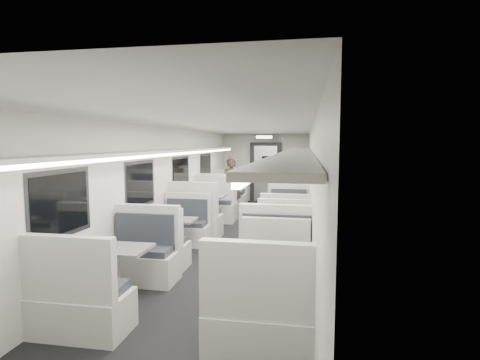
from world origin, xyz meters
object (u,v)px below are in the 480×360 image
at_px(booth_right_a, 291,202).
at_px(booth_right_d, 270,285).
at_px(booth_left_d, 116,275).
at_px(booth_right_b, 287,220).
at_px(exit_sign, 264,137).
at_px(booth_left_b, 205,211).
at_px(passenger, 231,187).
at_px(booth_left_a, 222,200).
at_px(booth_right_c, 280,249).
at_px(booth_left_c, 174,236).
at_px(vestibule_door, 266,173).

relative_size(booth_right_a, booth_right_d, 1.01).
xyz_separation_m(booth_left_d, booth_right_b, (2.00, 4.03, -0.02)).
xyz_separation_m(booth_right_d, exit_sign, (-1.00, 8.34, 1.88)).
bearing_deg(booth_right_d, booth_left_b, 114.46).
bearing_deg(booth_right_d, passenger, 105.51).
relative_size(booth_left_a, booth_right_a, 1.03).
xyz_separation_m(booth_left_d, booth_right_c, (2.00, 1.67, -0.03)).
bearing_deg(booth_right_b, booth_left_c, -136.68).
height_order(passenger, exit_sign, exit_sign).
bearing_deg(booth_left_d, booth_left_a, 90.00).
distance_m(booth_right_a, passenger, 1.77).
bearing_deg(booth_left_c, booth_left_b, 90.00).
bearing_deg(booth_right_a, booth_left_a, -177.04).
height_order(booth_left_b, vestibule_door, vestibule_door).
relative_size(booth_left_a, booth_left_b, 0.99).
distance_m(booth_left_b, booth_left_d, 4.35).
bearing_deg(booth_right_d, booth_left_d, 178.73).
height_order(booth_right_a, booth_right_d, booth_right_a).
relative_size(booth_left_a, passenger, 1.37).
height_order(booth_left_c, booth_right_c, booth_left_c).
xyz_separation_m(booth_right_c, booth_right_d, (0.00, -1.71, 0.05)).
relative_size(booth_right_b, passenger, 1.17).
distance_m(booth_right_b, booth_right_d, 4.07).
distance_m(booth_right_a, booth_right_d, 6.38).
bearing_deg(vestibule_door, booth_left_d, -96.49).
bearing_deg(exit_sign, booth_right_a, -63.04).
bearing_deg(booth_right_a, booth_right_d, -90.00).
bearing_deg(vestibule_door, booth_right_d, -83.54).
xyz_separation_m(booth_right_a, vestibule_door, (-1.00, 2.45, 0.64)).
xyz_separation_m(booth_left_d, booth_right_d, (2.00, -0.04, 0.02)).
height_order(booth_right_c, booth_right_d, booth_right_d).
bearing_deg(exit_sign, booth_left_a, -115.79).
relative_size(booth_left_a, exit_sign, 3.75).
height_order(booth_right_c, exit_sign, exit_sign).
bearing_deg(booth_left_c, exit_sign, 80.78).
bearing_deg(vestibule_door, booth_right_b, -78.14).
bearing_deg(booth_left_c, booth_right_c, -13.26).
bearing_deg(booth_left_a, booth_right_d, -72.32).
bearing_deg(booth_left_a, booth_left_d, -90.00).
height_order(booth_left_d, booth_right_a, booth_right_a).
relative_size(booth_right_b, booth_right_c, 1.02).
bearing_deg(booth_left_b, booth_right_c, -53.29).
xyz_separation_m(booth_right_b, booth_right_d, (0.00, -4.07, 0.04)).
distance_m(booth_right_c, booth_right_d, 1.72).
height_order(booth_left_c, passenger, passenger).
relative_size(booth_right_a, exit_sign, 3.63).
bearing_deg(booth_right_b, booth_right_a, 90.00).
height_order(booth_right_b, vestibule_door, vestibule_door).
bearing_deg(passenger, booth_right_b, -41.05).
distance_m(booth_left_b, booth_right_d, 4.83).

